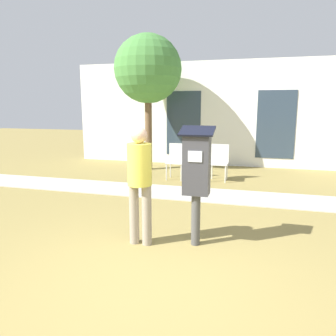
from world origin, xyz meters
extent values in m
plane|color=olive|center=(0.00, 0.00, 0.00)|extent=(40.00, 40.00, 0.00)
cube|color=#B7B2A8|center=(0.00, 3.65, 0.01)|extent=(12.00, 1.10, 0.02)
cube|color=white|center=(0.00, 7.39, 1.60)|extent=(10.00, 0.24, 3.20)
cube|color=#2D3D4C|center=(-1.40, 7.26, 1.30)|extent=(1.10, 0.02, 2.00)
cube|color=#2D3D4C|center=(1.40, 7.26, 1.30)|extent=(1.10, 0.02, 2.00)
cylinder|color=#4C4C4C|center=(0.19, 1.15, 0.35)|extent=(0.12, 0.12, 0.70)
cube|color=#38383D|center=(0.19, 1.15, 1.10)|extent=(0.34, 0.22, 0.80)
cube|color=silver|center=(0.19, 1.04, 1.22)|extent=(0.18, 0.01, 0.14)
cube|color=black|center=(0.19, 1.15, 1.53)|extent=(0.44, 0.31, 0.12)
cylinder|color=gray|center=(-0.62, 0.98, 0.41)|extent=(0.13, 0.13, 0.82)
cylinder|color=gray|center=(-0.44, 0.98, 0.41)|extent=(0.13, 0.13, 0.82)
cylinder|color=#EADB4C|center=(-0.53, 0.98, 1.09)|extent=(0.32, 0.32, 0.55)
sphere|color=#D8AD8C|center=(-0.53, 0.98, 1.48)|extent=(0.21, 0.21, 0.21)
cylinder|color=silver|center=(-1.25, 4.78, 0.21)|extent=(0.03, 0.03, 0.42)
cylinder|color=silver|center=(-0.87, 4.78, 0.21)|extent=(0.03, 0.03, 0.42)
cylinder|color=silver|center=(-1.25, 5.16, 0.21)|extent=(0.03, 0.03, 0.42)
cylinder|color=silver|center=(-0.87, 5.16, 0.21)|extent=(0.03, 0.03, 0.42)
cube|color=silver|center=(-1.06, 4.97, 0.44)|extent=(0.44, 0.44, 0.04)
cube|color=silver|center=(-1.06, 5.17, 0.68)|extent=(0.44, 0.04, 0.44)
cylinder|color=silver|center=(-0.18, 4.89, 0.21)|extent=(0.03, 0.03, 0.42)
cylinder|color=silver|center=(0.20, 4.89, 0.21)|extent=(0.03, 0.03, 0.42)
cylinder|color=silver|center=(-0.18, 5.27, 0.21)|extent=(0.03, 0.03, 0.42)
cylinder|color=silver|center=(0.20, 5.27, 0.21)|extent=(0.03, 0.03, 0.42)
cube|color=silver|center=(0.01, 5.08, 0.44)|extent=(0.44, 0.44, 0.04)
cube|color=silver|center=(0.01, 5.29, 0.68)|extent=(0.44, 0.04, 0.44)
cylinder|color=brown|center=(-2.16, 6.05, 1.10)|extent=(0.20, 0.20, 2.20)
sphere|color=#47843D|center=(-2.16, 6.05, 2.87)|extent=(1.90, 1.90, 1.90)
camera|label=1|loc=(0.96, -2.96, 1.84)|focal=35.00mm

